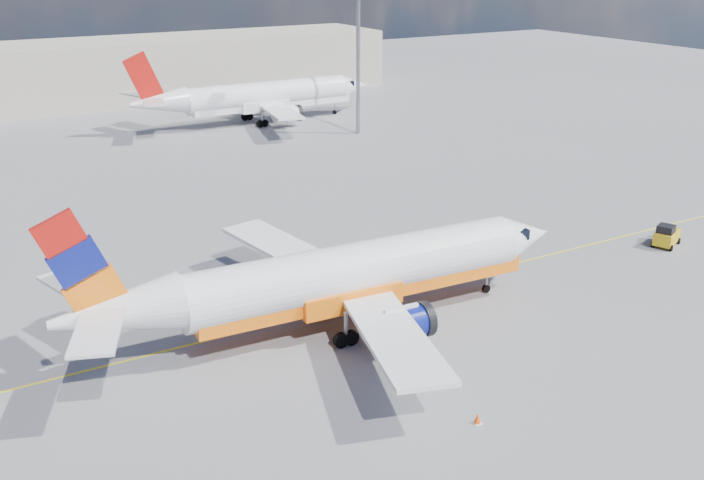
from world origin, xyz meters
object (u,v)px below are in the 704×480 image
traffic_cone (477,419)px  main_jet (342,276)px  second_jet (260,97)px  gse_tug (666,236)px

traffic_cone → main_jet: bearing=92.4°
main_jet → traffic_cone: 11.55m
second_jet → traffic_cone: second_jet is taller
traffic_cone → second_jet: bearing=74.2°
main_jet → second_jet: bearing=73.4°
gse_tug → traffic_cone: size_ratio=5.02×
second_jet → gse_tug: second_jet is taller
main_jet → traffic_cone: main_jet is taller
gse_tug → second_jet: bearing=75.9°
gse_tug → traffic_cone: gse_tug is taller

